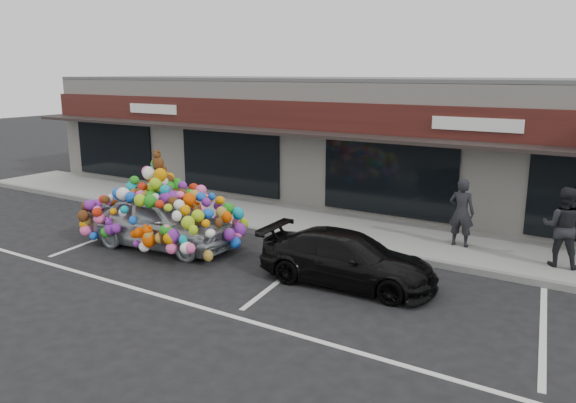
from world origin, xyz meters
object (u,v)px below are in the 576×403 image
Objects in this scene: pedestrian_a at (461,212)px; pedestrian_b at (563,227)px; toy_car at (161,215)px; black_sedan at (347,259)px.

pedestrian_b is (2.38, -0.31, 0.05)m from pedestrian_a.
toy_car reaches higher than black_sedan.
pedestrian_a is (1.42, 3.59, 0.46)m from black_sedan.
pedestrian_a is (6.73, 3.83, 0.17)m from toy_car.
pedestrian_a is at bearing -24.70° from black_sedan.
pedestrian_b is at bearing 171.63° from pedestrian_a.
toy_car reaches higher than pedestrian_b.
pedestrian_b reaches higher than black_sedan.
black_sedan is at bearing -93.14° from toy_car.
toy_car reaches higher than pedestrian_a.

